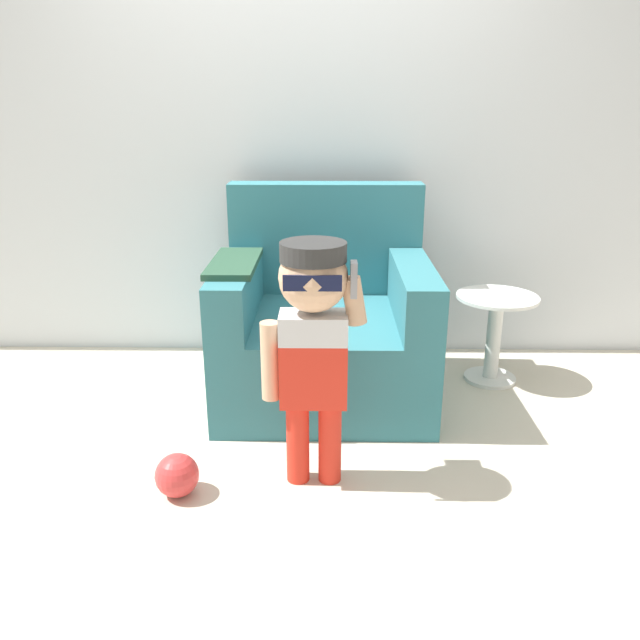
{
  "coord_description": "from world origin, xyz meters",
  "views": [
    {
      "loc": [
        0.19,
        -3.0,
        1.47
      ],
      "look_at": [
        0.16,
        -0.39,
        0.55
      ],
      "focal_mm": 35.0,
      "sensor_mm": 36.0,
      "label": 1
    }
  ],
  "objects_px": {
    "person_child": "(313,328)",
    "side_table": "(494,330)",
    "toy_ball": "(177,475)",
    "armchair": "(324,326)"
  },
  "relations": [
    {
      "from": "person_child",
      "to": "side_table",
      "type": "distance_m",
      "value": 1.43
    },
    {
      "from": "toy_ball",
      "to": "armchair",
      "type": "bearing_deg",
      "value": 59.65
    },
    {
      "from": "person_child",
      "to": "toy_ball",
      "type": "bearing_deg",
      "value": -168.05
    },
    {
      "from": "person_child",
      "to": "armchair",
      "type": "bearing_deg",
      "value": 87.45
    },
    {
      "from": "side_table",
      "to": "armchair",
      "type": "bearing_deg",
      "value": -171.96
    },
    {
      "from": "armchair",
      "to": "toy_ball",
      "type": "relative_size",
      "value": 6.22
    },
    {
      "from": "side_table",
      "to": "toy_ball",
      "type": "bearing_deg",
      "value": -143.56
    },
    {
      "from": "armchair",
      "to": "side_table",
      "type": "relative_size",
      "value": 2.19
    },
    {
      "from": "toy_ball",
      "to": "person_child",
      "type": "bearing_deg",
      "value": 11.95
    },
    {
      "from": "person_child",
      "to": "side_table",
      "type": "height_order",
      "value": "person_child"
    }
  ]
}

